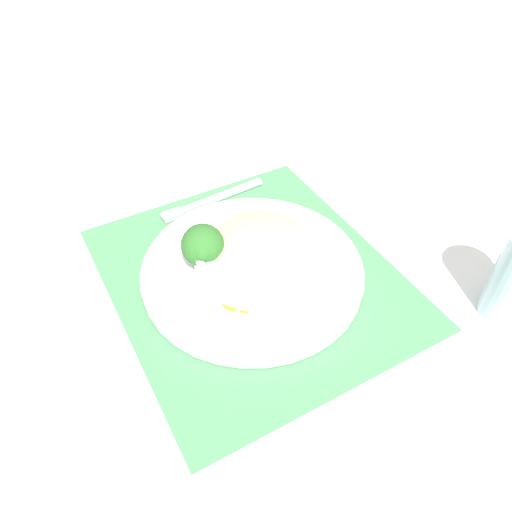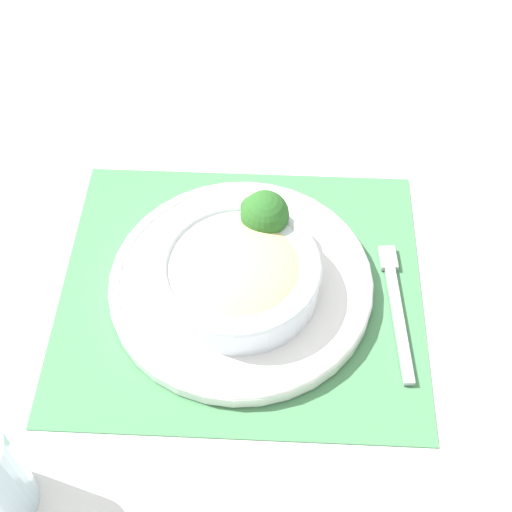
% 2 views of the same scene
% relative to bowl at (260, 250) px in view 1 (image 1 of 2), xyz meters
% --- Properties ---
extents(ground_plane, '(4.00, 4.00, 0.00)m').
position_rel_bowl_xyz_m(ground_plane, '(0.00, 0.01, -0.05)').
color(ground_plane, white).
extents(placemat, '(0.42, 0.37, 0.00)m').
position_rel_bowl_xyz_m(placemat, '(0.00, 0.01, -0.05)').
color(placemat, '#4C8C59').
rests_on(placemat, ground_plane).
extents(plate, '(0.30, 0.30, 0.02)m').
position_rel_bowl_xyz_m(plate, '(0.00, 0.01, -0.03)').
color(plate, white).
rests_on(plate, placemat).
extents(bowl, '(0.18, 0.18, 0.05)m').
position_rel_bowl_xyz_m(bowl, '(0.00, 0.00, 0.00)').
color(bowl, silver).
rests_on(bowl, plate).
extents(broccoli_floret, '(0.06, 0.06, 0.08)m').
position_rel_bowl_xyz_m(broccoli_floret, '(0.03, 0.07, 0.02)').
color(broccoli_floret, '#84AD5B').
rests_on(broccoli_floret, plate).
extents(carrot_slice_near, '(0.04, 0.04, 0.01)m').
position_rel_bowl_xyz_m(carrot_slice_near, '(-0.04, 0.06, -0.02)').
color(carrot_slice_near, orange).
rests_on(carrot_slice_near, plate).
extents(carrot_slice_middle, '(0.04, 0.04, 0.01)m').
position_rel_bowl_xyz_m(carrot_slice_middle, '(-0.05, 0.05, -0.02)').
color(carrot_slice_middle, orange).
rests_on(carrot_slice_middle, plate).
extents(carrot_slice_far, '(0.04, 0.04, 0.01)m').
position_rel_bowl_xyz_m(carrot_slice_far, '(-0.06, 0.03, -0.02)').
color(carrot_slice_far, orange).
rests_on(carrot_slice_far, plate).
extents(fork, '(0.03, 0.18, 0.01)m').
position_rel_bowl_xyz_m(fork, '(0.18, 0.00, -0.04)').
color(fork, '#B7B7BC').
rests_on(fork, placemat).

